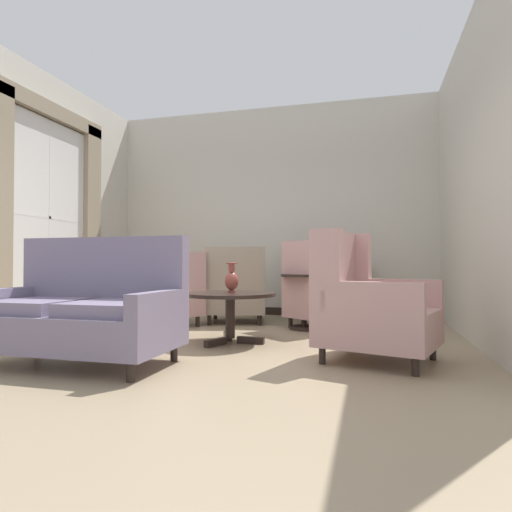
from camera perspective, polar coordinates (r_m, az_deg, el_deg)
ground at (r=4.44m, az=-6.56°, el=-11.61°), size 7.97×7.97×0.00m
wall_back at (r=7.15m, az=1.82°, el=5.93°), size 5.39×0.08×3.38m
wall_left at (r=6.53m, az=-25.69°, el=6.72°), size 0.08×3.99×3.38m
wall_right at (r=5.11m, az=26.50°, el=8.91°), size 0.08×3.99×3.38m
baseboard_back at (r=7.08m, az=1.73°, el=-7.21°), size 5.23×0.03×0.12m
window_with_curtains at (r=6.42m, az=-25.29°, el=6.00°), size 0.12×2.02×2.88m
coffee_table at (r=4.54m, az=-3.39°, el=-5.87°), size 0.95×0.95×0.52m
porcelain_vase at (r=4.51m, az=-3.21°, el=-3.07°), size 0.14×0.14×0.31m
settee at (r=3.88m, az=-21.71°, el=-6.83°), size 1.59×0.85×1.05m
armchair_near_sideboard at (r=5.55m, az=8.50°, el=-4.77°), size 1.11×1.13×1.10m
armchair_far_left at (r=3.82m, az=14.42°, el=-6.45°), size 1.09×1.04×1.10m
armchair_back_corner at (r=6.09m, az=-2.68°, el=-4.61°), size 0.99×1.00×1.05m
armchair_foreground_right at (r=5.81m, az=-11.72°, el=-4.95°), size 1.13×1.13×0.97m
side_table at (r=5.49m, az=6.31°, el=-5.19°), size 0.58×0.58×0.69m
sideboard at (r=6.66m, az=9.00°, el=-3.62°), size 1.03×0.41×1.10m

